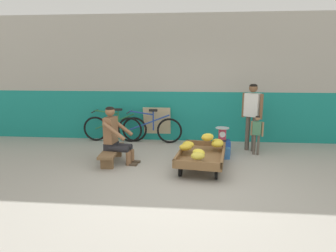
{
  "coord_description": "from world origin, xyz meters",
  "views": [
    {
      "loc": [
        0.08,
        -4.56,
        1.94
      ],
      "look_at": [
        -0.43,
        1.17,
        0.75
      ],
      "focal_mm": 31.6,
      "sensor_mm": 36.0,
      "label": 1
    }
  ],
  "objects_px": {
    "bicycle_near_left": "(115,128)",
    "customer_adult": "(252,110)",
    "banana_cart": "(202,156)",
    "low_bench": "(112,153)",
    "weighing_scale": "(222,134)",
    "customer_child": "(257,131)",
    "sign_board": "(157,124)",
    "shopping_bag": "(226,153)",
    "plastic_crate": "(222,147)",
    "vendor_seated": "(115,135)",
    "bicycle_far_left": "(149,129)"
  },
  "relations": [
    {
      "from": "bicycle_near_left",
      "to": "customer_adult",
      "type": "xyz_separation_m",
      "value": [
        3.33,
        -0.55,
        0.6
      ]
    },
    {
      "from": "banana_cart",
      "to": "low_bench",
      "type": "distance_m",
      "value": 1.82
    },
    {
      "from": "customer_adult",
      "to": "bicycle_near_left",
      "type": "bearing_deg",
      "value": 170.55
    },
    {
      "from": "weighing_scale",
      "to": "customer_child",
      "type": "bearing_deg",
      "value": -0.99
    },
    {
      "from": "banana_cart",
      "to": "bicycle_near_left",
      "type": "bearing_deg",
      "value": 139.75
    },
    {
      "from": "sign_board",
      "to": "customer_adult",
      "type": "bearing_deg",
      "value": -18.22
    },
    {
      "from": "bicycle_near_left",
      "to": "shopping_bag",
      "type": "relative_size",
      "value": 6.92
    },
    {
      "from": "bicycle_near_left",
      "to": "plastic_crate",
      "type": "bearing_deg",
      "value": -17.99
    },
    {
      "from": "shopping_bag",
      "to": "customer_adult",
      "type": "bearing_deg",
      "value": 47.04
    },
    {
      "from": "sign_board",
      "to": "customer_child",
      "type": "xyz_separation_m",
      "value": [
        2.32,
        -1.06,
        0.1
      ]
    },
    {
      "from": "banana_cart",
      "to": "vendor_seated",
      "type": "relative_size",
      "value": 1.35
    },
    {
      "from": "weighing_scale",
      "to": "customer_child",
      "type": "distance_m",
      "value": 0.75
    },
    {
      "from": "customer_child",
      "to": "plastic_crate",
      "type": "bearing_deg",
      "value": 178.92
    },
    {
      "from": "bicycle_near_left",
      "to": "bicycle_far_left",
      "type": "height_order",
      "value": "same"
    },
    {
      "from": "customer_child",
      "to": "low_bench",
      "type": "bearing_deg",
      "value": -165.45
    },
    {
      "from": "bicycle_near_left",
      "to": "customer_child",
      "type": "distance_m",
      "value": 3.51
    },
    {
      "from": "sign_board",
      "to": "shopping_bag",
      "type": "bearing_deg",
      "value": -40.91
    },
    {
      "from": "vendor_seated",
      "to": "customer_adult",
      "type": "relative_size",
      "value": 0.75
    },
    {
      "from": "banana_cart",
      "to": "vendor_seated",
      "type": "xyz_separation_m",
      "value": [
        -1.72,
        0.18,
        0.33
      ]
    },
    {
      "from": "banana_cart",
      "to": "weighing_scale",
      "type": "height_order",
      "value": "weighing_scale"
    },
    {
      "from": "shopping_bag",
      "to": "bicycle_near_left",
      "type": "bearing_deg",
      "value": 155.66
    },
    {
      "from": "low_bench",
      "to": "shopping_bag",
      "type": "bearing_deg",
      "value": 10.61
    },
    {
      "from": "banana_cart",
      "to": "customer_adult",
      "type": "xyz_separation_m",
      "value": [
        1.14,
        1.3,
        0.71
      ]
    },
    {
      "from": "plastic_crate",
      "to": "sign_board",
      "type": "xyz_separation_m",
      "value": [
        -1.58,
        1.05,
        0.29
      ]
    },
    {
      "from": "low_bench",
      "to": "weighing_scale",
      "type": "bearing_deg",
      "value": 19.28
    },
    {
      "from": "customer_child",
      "to": "bicycle_near_left",
      "type": "bearing_deg",
      "value": 165.53
    },
    {
      "from": "bicycle_near_left",
      "to": "customer_child",
      "type": "xyz_separation_m",
      "value": [
        3.4,
        -0.88,
        0.18
      ]
    },
    {
      "from": "plastic_crate",
      "to": "bicycle_far_left",
      "type": "xyz_separation_m",
      "value": [
        -1.75,
        0.81,
        0.2
      ]
    },
    {
      "from": "banana_cart",
      "to": "customer_child",
      "type": "relative_size",
      "value": 1.78
    },
    {
      "from": "sign_board",
      "to": "shopping_bag",
      "type": "relative_size",
      "value": 3.68
    },
    {
      "from": "customer_child",
      "to": "shopping_bag",
      "type": "height_order",
      "value": "customer_child"
    },
    {
      "from": "bicycle_near_left",
      "to": "bicycle_far_left",
      "type": "xyz_separation_m",
      "value": [
        0.91,
        -0.05,
        0.0
      ]
    },
    {
      "from": "sign_board",
      "to": "shopping_bag",
      "type": "distance_m",
      "value": 2.18
    },
    {
      "from": "shopping_bag",
      "to": "customer_child",
      "type": "bearing_deg",
      "value": 26.68
    },
    {
      "from": "bicycle_near_left",
      "to": "banana_cart",
      "type": "bearing_deg",
      "value": -40.25
    },
    {
      "from": "plastic_crate",
      "to": "customer_adult",
      "type": "distance_m",
      "value": 1.09
    },
    {
      "from": "weighing_scale",
      "to": "shopping_bag",
      "type": "relative_size",
      "value": 1.25
    },
    {
      "from": "weighing_scale",
      "to": "customer_child",
      "type": "height_order",
      "value": "customer_child"
    },
    {
      "from": "shopping_bag",
      "to": "plastic_crate",
      "type": "bearing_deg",
      "value": 97.89
    },
    {
      "from": "low_bench",
      "to": "bicycle_far_left",
      "type": "xyz_separation_m",
      "value": [
        0.53,
        1.61,
        0.15
      ]
    },
    {
      "from": "bicycle_far_left",
      "to": "shopping_bag",
      "type": "xyz_separation_m",
      "value": [
        1.8,
        -1.18,
        -0.23
      ]
    },
    {
      "from": "banana_cart",
      "to": "weighing_scale",
      "type": "xyz_separation_m",
      "value": [
        0.47,
        0.99,
        0.21
      ]
    },
    {
      "from": "sign_board",
      "to": "low_bench",
      "type": "bearing_deg",
      "value": -110.67
    },
    {
      "from": "banana_cart",
      "to": "shopping_bag",
      "type": "bearing_deg",
      "value": 50.59
    },
    {
      "from": "vendor_seated",
      "to": "bicycle_far_left",
      "type": "xyz_separation_m",
      "value": [
        0.44,
        1.63,
        -0.21
      ]
    },
    {
      "from": "vendor_seated",
      "to": "customer_adult",
      "type": "xyz_separation_m",
      "value": [
        2.86,
        1.12,
        0.38
      ]
    },
    {
      "from": "banana_cart",
      "to": "bicycle_far_left",
      "type": "height_order",
      "value": "bicycle_far_left"
    },
    {
      "from": "bicycle_near_left",
      "to": "bicycle_far_left",
      "type": "distance_m",
      "value": 0.91
    },
    {
      "from": "sign_board",
      "to": "customer_adult",
      "type": "height_order",
      "value": "customer_adult"
    },
    {
      "from": "bicycle_near_left",
      "to": "customer_adult",
      "type": "height_order",
      "value": "customer_adult"
    }
  ]
}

